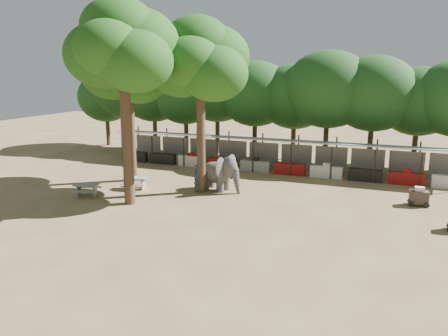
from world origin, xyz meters
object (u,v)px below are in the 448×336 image
(yard_tree_center, at_px, (122,48))
(picnic_table_near, at_px, (87,188))
(yard_tree_back, at_px, (199,61))
(cart_back, at_px, (419,196))
(yard_tree_left, at_px, (128,67))
(elephant, at_px, (220,173))
(handler, at_px, (198,178))
(picnic_table_far, at_px, (136,181))

(yard_tree_center, distance_m, picnic_table_near, 9.32)
(yard_tree_back, xyz_separation_m, cart_back, (13.54, 1.74, -7.97))
(yard_tree_left, xyz_separation_m, yard_tree_back, (6.00, -1.00, 0.34))
(elephant, height_order, cart_back, elephant)
(elephant, bearing_deg, picnic_table_near, -136.50)
(yard_tree_left, xyz_separation_m, yard_tree_center, (3.00, -5.00, 1.01))
(yard_tree_left, relative_size, yard_tree_back, 0.97)
(elephant, distance_m, handler, 1.54)
(yard_tree_center, relative_size, picnic_table_near, 6.11)
(yard_tree_left, distance_m, cart_back, 20.99)
(elephant, height_order, picnic_table_far, elephant)
(yard_tree_back, relative_size, handler, 6.14)
(handler, relative_size, picnic_table_far, 1.01)
(handler, bearing_deg, elephant, -18.19)
(yard_tree_left, distance_m, handler, 9.49)
(yard_tree_center, height_order, yard_tree_back, yard_tree_center)
(elephant, bearing_deg, yard_tree_back, -139.39)
(yard_tree_left, distance_m, elephant, 10.00)
(cart_back, bearing_deg, yard_tree_back, -176.29)
(cart_back, bearing_deg, picnic_table_far, -174.36)
(picnic_table_near, relative_size, cart_back, 1.61)
(handler, bearing_deg, picnic_table_far, 135.40)
(yard_tree_left, relative_size, handler, 5.96)
(handler, xyz_separation_m, picnic_table_near, (-6.32, -3.49, -0.41))
(yard_tree_back, height_order, elephant, yard_tree_back)
(yard_tree_left, height_order, elephant, yard_tree_left)
(picnic_table_near, bearing_deg, handler, 8.80)
(picnic_table_near, bearing_deg, yard_tree_back, 10.81)
(cart_back, bearing_deg, elephant, -178.35)
(picnic_table_far, bearing_deg, yard_tree_back, 6.88)
(handler, bearing_deg, yard_tree_center, 175.48)
(handler, height_order, picnic_table_near, handler)
(handler, relative_size, picnic_table_near, 0.94)
(yard_tree_center, relative_size, yard_tree_back, 1.06)
(yard_tree_back, distance_m, picnic_table_far, 9.18)
(yard_tree_center, bearing_deg, cart_back, 19.15)
(elephant, height_order, handler, elephant)
(yard_tree_center, xyz_separation_m, elephant, (4.15, 4.60, -7.99))
(yard_tree_center, distance_m, elephant, 10.11)
(yard_tree_center, bearing_deg, picnic_table_near, 176.86)
(picnic_table_far, bearing_deg, yard_tree_center, -72.86)
(yard_tree_left, bearing_deg, yard_tree_center, -59.04)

